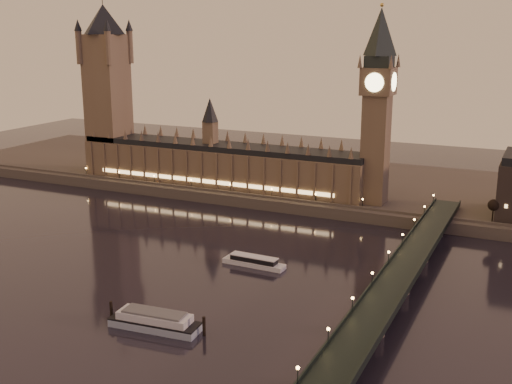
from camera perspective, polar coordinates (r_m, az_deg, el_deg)
ground at (r=269.60m, az=-7.89°, el=-7.02°), size 700.00×700.00×0.00m
far_embankment at (r=401.37m, az=8.64°, el=0.55°), size 560.00×130.00×6.00m
palace_of_westminster at (r=383.42m, az=-3.27°, el=2.91°), size 180.00×26.62×52.00m
victoria_tower at (r=420.93m, az=-13.12°, el=9.65°), size 31.68×31.68×118.00m
big_ben at (r=342.92m, az=10.77°, el=8.47°), size 17.68×17.68×104.00m
westminster_bridge at (r=233.76m, az=11.56°, el=-9.17°), size 13.20×260.00×15.30m
bare_tree_0 at (r=329.81m, az=20.66°, el=-1.09°), size 5.96×5.96×12.11m
cruise_boat_a at (r=272.62m, az=-0.19°, el=-6.20°), size 27.70×6.78×4.41m
moored_barge at (r=221.06m, az=-8.99°, el=-11.25°), size 36.09×11.33×6.64m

